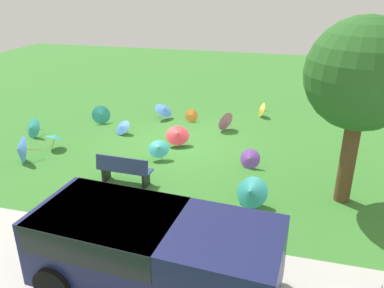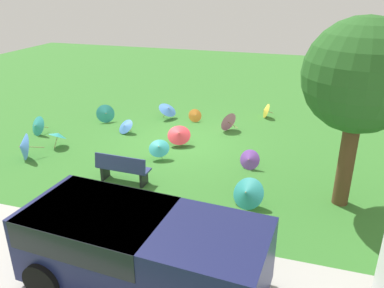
{
  "view_description": "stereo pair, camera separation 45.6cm",
  "coord_description": "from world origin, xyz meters",
  "px_view_note": "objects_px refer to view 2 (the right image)",
  "views": [
    {
      "loc": [
        -3.85,
        12.56,
        5.49
      ],
      "look_at": [
        -0.83,
        1.35,
        0.6
      ],
      "focal_mm": 36.39,
      "sensor_mm": 36.0,
      "label": 1
    },
    {
      "loc": [
        -4.29,
        12.43,
        5.49
      ],
      "look_at": [
        -0.83,
        1.35,
        0.6
      ],
      "focal_mm": 36.39,
      "sensor_mm": 36.0,
      "label": 2
    }
  ],
  "objects_px": {
    "parasol_teal_1": "(247,193)",
    "parasol_teal_5": "(159,147)",
    "parasol_yellow_1": "(265,110)",
    "parasol_teal_3": "(106,113)",
    "parasol_teal_0": "(58,135)",
    "parasol_teal_4": "(37,126)",
    "parasol_purple_0": "(249,160)",
    "parasol_red_3": "(179,134)",
    "parasol_blue_2": "(125,126)",
    "parasol_blue_0": "(23,147)",
    "park_bench": "(122,168)",
    "parasol_orange_1": "(195,115)",
    "parasol_pink_0": "(227,121)",
    "parasol_blue_1": "(168,109)",
    "van_dark": "(135,245)",
    "shade_tree": "(361,78)"
  },
  "relations": [
    {
      "from": "parasol_teal_1",
      "to": "parasol_teal_5",
      "type": "xyz_separation_m",
      "value": [
        3.27,
        -2.04,
        0.03
      ]
    },
    {
      "from": "parasol_yellow_1",
      "to": "parasol_teal_3",
      "type": "distance_m",
      "value": 6.78
    },
    {
      "from": "parasol_teal_0",
      "to": "parasol_teal_3",
      "type": "height_order",
      "value": "parasol_teal_3"
    },
    {
      "from": "parasol_teal_4",
      "to": "parasol_purple_0",
      "type": "bearing_deg",
      "value": 176.63
    },
    {
      "from": "parasol_red_3",
      "to": "parasol_blue_2",
      "type": "relative_size",
      "value": 1.23
    },
    {
      "from": "parasol_teal_1",
      "to": "parasol_red_3",
      "type": "xyz_separation_m",
      "value": [
        3.03,
        -3.33,
        0.05
      ]
    },
    {
      "from": "parasol_blue_0",
      "to": "parasol_blue_2",
      "type": "distance_m",
      "value": 3.84
    },
    {
      "from": "park_bench",
      "to": "parasol_purple_0",
      "type": "xyz_separation_m",
      "value": [
        -3.37,
        -2.01,
        -0.15
      ]
    },
    {
      "from": "parasol_yellow_1",
      "to": "parasol_orange_1",
      "type": "xyz_separation_m",
      "value": [
        2.72,
        1.4,
        -0.05
      ]
    },
    {
      "from": "parasol_teal_0",
      "to": "parasol_red_3",
      "type": "distance_m",
      "value": 4.29
    },
    {
      "from": "parasol_blue_0",
      "to": "parasol_pink_0",
      "type": "height_order",
      "value": "parasol_blue_0"
    },
    {
      "from": "parasol_purple_0",
      "to": "parasol_teal_3",
      "type": "bearing_deg",
      "value": -21.9
    },
    {
      "from": "parasol_teal_1",
      "to": "parasol_blue_1",
      "type": "xyz_separation_m",
      "value": [
        4.45,
        -5.99,
        0.04
      ]
    },
    {
      "from": "van_dark",
      "to": "parasol_red_3",
      "type": "bearing_deg",
      "value": -77.63
    },
    {
      "from": "parasol_teal_1",
      "to": "parasol_teal_3",
      "type": "height_order",
      "value": "parasol_teal_1"
    },
    {
      "from": "parasol_blue_2",
      "to": "van_dark",
      "type": "bearing_deg",
      "value": 117.97
    },
    {
      "from": "parasol_pink_0",
      "to": "parasol_yellow_1",
      "type": "xyz_separation_m",
      "value": [
        -1.22,
        -2.02,
        -0.07
      ]
    },
    {
      "from": "van_dark",
      "to": "parasol_teal_0",
      "type": "bearing_deg",
      "value": -44.31
    },
    {
      "from": "parasol_blue_1",
      "to": "parasol_teal_4",
      "type": "xyz_separation_m",
      "value": [
        4.12,
        3.28,
        -0.06
      ]
    },
    {
      "from": "parasol_teal_0",
      "to": "parasol_pink_0",
      "type": "relative_size",
      "value": 0.93
    },
    {
      "from": "parasol_blue_0",
      "to": "parasol_blue_1",
      "type": "distance_m",
      "value": 6.13
    },
    {
      "from": "van_dark",
      "to": "parasol_blue_2",
      "type": "distance_m",
      "value": 8.33
    },
    {
      "from": "parasol_teal_0",
      "to": "parasol_blue_2",
      "type": "xyz_separation_m",
      "value": [
        -1.67,
        -1.9,
        -0.16
      ]
    },
    {
      "from": "shade_tree",
      "to": "parasol_red_3",
      "type": "bearing_deg",
      "value": -24.09
    },
    {
      "from": "parasol_pink_0",
      "to": "parasol_blue_2",
      "type": "bearing_deg",
      "value": 21.69
    },
    {
      "from": "parasol_purple_0",
      "to": "parasol_teal_1",
      "type": "bearing_deg",
      "value": 98.05
    },
    {
      "from": "parasol_red_3",
      "to": "parasol_teal_5",
      "type": "height_order",
      "value": "parasol_red_3"
    },
    {
      "from": "parasol_teal_1",
      "to": "parasol_orange_1",
      "type": "relative_size",
      "value": 1.56
    },
    {
      "from": "van_dark",
      "to": "parasol_teal_1",
      "type": "xyz_separation_m",
      "value": [
        -1.54,
        -3.44,
        -0.51
      ]
    },
    {
      "from": "parasol_pink_0",
      "to": "parasol_yellow_1",
      "type": "bearing_deg",
      "value": -121.19
    },
    {
      "from": "park_bench",
      "to": "parasol_blue_2",
      "type": "distance_m",
      "value": 4.08
    },
    {
      "from": "parasol_teal_0",
      "to": "parasol_red_3",
      "type": "xyz_separation_m",
      "value": [
        -4.08,
        -1.34,
        0.0
      ]
    },
    {
      "from": "parasol_blue_1",
      "to": "parasol_teal_5",
      "type": "xyz_separation_m",
      "value": [
        -1.17,
        3.95,
        -0.01
      ]
    },
    {
      "from": "parasol_blue_1",
      "to": "parasol_teal_4",
      "type": "bearing_deg",
      "value": 38.53
    },
    {
      "from": "van_dark",
      "to": "parasol_orange_1",
      "type": "height_order",
      "value": "van_dark"
    },
    {
      "from": "parasol_yellow_1",
      "to": "parasol_red_3",
      "type": "relative_size",
      "value": 0.7
    },
    {
      "from": "van_dark",
      "to": "parasol_red_3",
      "type": "xyz_separation_m",
      "value": [
        1.49,
        -6.77,
        -0.46
      ]
    },
    {
      "from": "parasol_blue_2",
      "to": "parasol_teal_5",
      "type": "xyz_separation_m",
      "value": [
        -2.16,
        1.86,
        0.14
      ]
    },
    {
      "from": "shade_tree",
      "to": "parasol_teal_1",
      "type": "xyz_separation_m",
      "value": [
        2.35,
        0.93,
        -2.99
      ]
    },
    {
      "from": "van_dark",
      "to": "parasol_teal_0",
      "type": "xyz_separation_m",
      "value": [
        5.57,
        -5.43,
        -0.47
      ]
    },
    {
      "from": "parasol_purple_0",
      "to": "parasol_blue_1",
      "type": "height_order",
      "value": "parasol_blue_1"
    },
    {
      "from": "shade_tree",
      "to": "parasol_red_3",
      "type": "xyz_separation_m",
      "value": [
        5.38,
        -2.4,
        -2.94
      ]
    },
    {
      "from": "park_bench",
      "to": "parasol_teal_4",
      "type": "bearing_deg",
      "value": -27.05
    },
    {
      "from": "parasol_teal_3",
      "to": "parasol_blue_2",
      "type": "bearing_deg",
      "value": 145.47
    },
    {
      "from": "parasol_red_3",
      "to": "parasol_teal_3",
      "type": "bearing_deg",
      "value": -21.65
    },
    {
      "from": "parasol_yellow_1",
      "to": "parasol_teal_4",
      "type": "height_order",
      "value": "parasol_teal_4"
    },
    {
      "from": "parasol_orange_1",
      "to": "parasol_teal_4",
      "type": "height_order",
      "value": "parasol_teal_4"
    },
    {
      "from": "park_bench",
      "to": "parasol_blue_0",
      "type": "height_order",
      "value": "parasol_blue_0"
    },
    {
      "from": "parasol_teal_0",
      "to": "parasol_blue_2",
      "type": "height_order",
      "value": "parasol_teal_0"
    },
    {
      "from": "parasol_teal_3",
      "to": "parasol_teal_5",
      "type": "distance_m",
      "value": 4.48
    }
  ]
}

